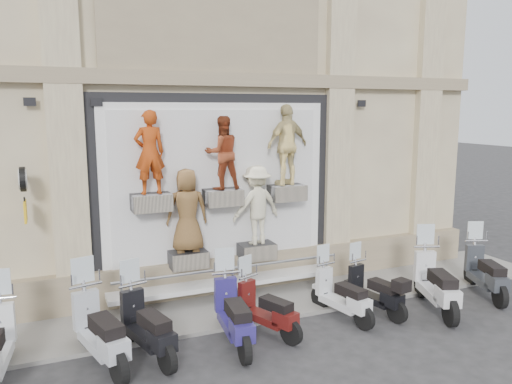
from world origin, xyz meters
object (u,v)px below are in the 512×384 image
Objects in this scene: scooter_d at (146,313)px; scooter_j at (486,262)px; guard_rail at (233,288)px; scooter_f at (266,298)px; scooter_g at (342,285)px; scooter_h at (374,281)px; scooter_i at (436,272)px; clock_sign_bracket at (24,187)px; scooter_e at (233,302)px; scooter_c at (99,317)px.

scooter_j is (7.62, -0.14, 0.01)m from scooter_d.
scooter_f reaches higher than guard_rail.
scooter_h is at bearing -11.84° from scooter_g.
scooter_g is 3.70m from scooter_j.
guard_rail is 2.53m from scooter_d.
scooter_i is at bearing -29.68° from scooter_h.
scooter_e is at bearing -31.19° from clock_sign_bracket.
clock_sign_bracket is at bearing 153.03° from scooter_h.
scooter_i reaches higher than scooter_c.
scooter_j reaches higher than scooter_h.
scooter_c reaches higher than scooter_f.
scooter_e is 0.95× the size of scooter_i.
scooter_c is 1.20× the size of scooter_f.
clock_sign_bracket reaches higher than guard_rail.
scooter_e is 1.14× the size of scooter_g.
scooter_c is at bearing 169.02° from scooter_h.
scooter_g reaches higher than scooter_h.
scooter_i is at bearing -16.00° from clock_sign_bracket.
clock_sign_bracket reaches higher than scooter_i.
scooter_c is 0.99× the size of scooter_i.
clock_sign_bracket is 4.38m from scooter_e.
scooter_c is (-2.85, -1.39, 0.39)m from guard_rail.
clock_sign_bracket is 7.10m from scooter_h.
clock_sign_bracket is at bearing -170.08° from scooter_j.
scooter_e is at bearing 173.88° from scooter_g.
scooter_f is at bearing -14.36° from scooter_d.
scooter_f is at bearing -83.61° from guard_rail.
guard_rail is 2.91× the size of scooter_f.
scooter_f is 1.69m from scooter_g.
scooter_i is 1.67m from scooter_j.
scooter_c is (1.05, -1.86, -1.95)m from clock_sign_bracket.
scooter_h is at bearing -15.56° from clock_sign_bracket.
scooter_i reaches higher than guard_rail.
scooter_i is at bearing -17.91° from scooter_c.
scooter_c is 4.70m from scooter_g.
guard_rail is 2.60× the size of scooter_d.
scooter_g is 2.09m from scooter_i.
scooter_g is at bearing -171.53° from scooter_i.
scooter_g is (2.41, 0.21, -0.10)m from scooter_e.
scooter_i is (6.74, -0.37, 0.01)m from scooter_c.
scooter_j reaches higher than guard_rail.
clock_sign_bracket is (-3.90, 0.47, 2.34)m from guard_rail.
scooter_d reaches higher than guard_rail.
guard_rail is 4.96× the size of clock_sign_bracket.
scooter_d is 3.93m from scooter_g.
guard_rail is 5.76m from scooter_j.
clock_sign_bracket reaches higher than scooter_h.
scooter_d is 4.71m from scooter_h.
clock_sign_bracket is at bearing 119.72° from scooter_d.
scooter_f is (0.71, 0.16, -0.11)m from scooter_e.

